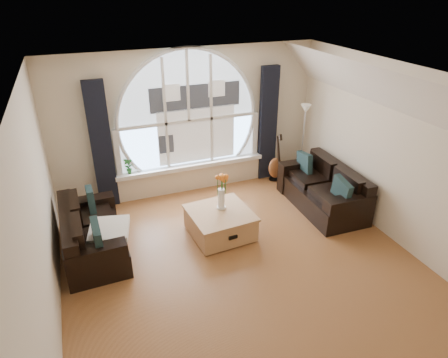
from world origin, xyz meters
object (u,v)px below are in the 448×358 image
(coffee_chest, at_px, (220,222))
(vase_flowers, at_px, (221,187))
(sofa_right, at_px, (323,187))
(floor_lamp, at_px, (302,144))
(sofa_left, at_px, (92,230))
(guitar, at_px, (276,157))
(potted_plant, at_px, (128,166))

(coffee_chest, distance_m, vase_flowers, 0.59)
(sofa_right, relative_size, floor_lamp, 1.09)
(sofa_right, bearing_deg, coffee_chest, -174.01)
(sofa_left, xyz_separation_m, floor_lamp, (4.17, 1.01, 0.40))
(sofa_left, bearing_deg, guitar, 15.27)
(sofa_right, relative_size, vase_flowers, 2.50)
(sofa_right, relative_size, coffee_chest, 1.83)
(coffee_chest, relative_size, guitar, 0.90)
(guitar, bearing_deg, potted_plant, 161.98)
(vase_flowers, height_order, potted_plant, vase_flowers)
(floor_lamp, xyz_separation_m, potted_plant, (-3.38, 0.41, -0.09))
(sofa_left, height_order, potted_plant, potted_plant)
(floor_lamp, height_order, potted_plant, floor_lamp)
(vase_flowers, bearing_deg, guitar, 37.40)
(guitar, bearing_deg, sofa_right, -88.71)
(vase_flowers, distance_m, floor_lamp, 2.46)
(guitar, distance_m, potted_plant, 2.90)
(coffee_chest, bearing_deg, sofa_left, 168.40)
(sofa_left, bearing_deg, coffee_chest, -9.11)
(potted_plant, bearing_deg, coffee_chest, -55.21)
(sofa_right, height_order, guitar, guitar)
(vase_flowers, xyz_separation_m, floor_lamp, (2.17, 1.16, -0.02))
(potted_plant, bearing_deg, sofa_left, -119.07)
(vase_flowers, distance_m, potted_plant, 1.98)
(vase_flowers, relative_size, potted_plant, 2.25)
(coffee_chest, xyz_separation_m, potted_plant, (-1.16, 1.66, 0.47))
(coffee_chest, bearing_deg, vase_flowers, 55.07)
(coffee_chest, relative_size, vase_flowers, 1.36)
(guitar, relative_size, potted_plant, 3.40)
(sofa_left, relative_size, sofa_right, 0.94)
(coffee_chest, height_order, potted_plant, potted_plant)
(potted_plant, bearing_deg, sofa_right, -25.39)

